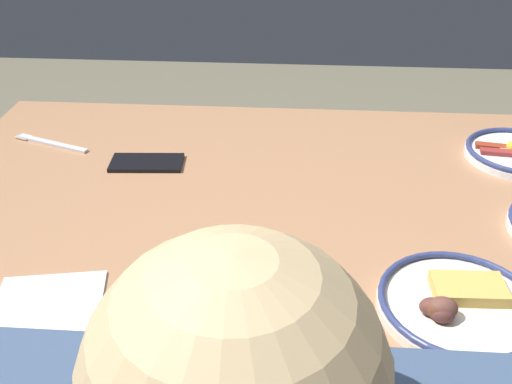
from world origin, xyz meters
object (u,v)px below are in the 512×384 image
object	(u,v)px
cell_phone	(147,163)
fork_near	(51,143)
paper_napkin	(47,307)
drinking_glass	(184,327)
plate_far_companion	(458,304)

from	to	relation	value
cell_phone	fork_near	world-z (taller)	cell_phone
paper_napkin	fork_near	distance (m)	0.53
paper_napkin	fork_near	bearing A→B (deg)	-69.79
cell_phone	paper_napkin	bearing A→B (deg)	80.75
fork_near	cell_phone	bearing A→B (deg)	161.73
drinking_glass	fork_near	distance (m)	0.71
cell_phone	plate_far_companion	bearing A→B (deg)	139.55
paper_napkin	drinking_glass	bearing A→B (deg)	157.91
plate_far_companion	drinking_glass	distance (m)	0.38
fork_near	drinking_glass	bearing A→B (deg)	124.06
drinking_glass	paper_napkin	size ratio (longest dim) A/B	0.90
plate_far_companion	cell_phone	distance (m)	0.66
paper_napkin	fork_near	size ratio (longest dim) A/B	0.83
drinking_glass	cell_phone	size ratio (longest dim) A/B	0.94
plate_far_companion	paper_napkin	size ratio (longest dim) A/B	1.49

